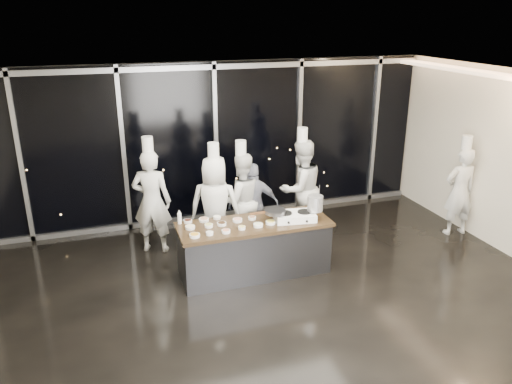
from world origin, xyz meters
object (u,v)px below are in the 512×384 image
(chef_left, at_px, (215,206))
(guest, at_px, (253,205))
(chef_right, at_px, (301,188))
(stove, at_px, (295,216))
(frying_pan, at_px, (275,211))
(stock_pot, at_px, (315,203))
(chef_center, at_px, (241,199))
(demo_counter, at_px, (254,248))
(chef_side, at_px, (460,191))
(chef_far_left, at_px, (152,201))

(chef_left, distance_m, guest, 0.78)
(chef_left, height_order, guest, chef_left)
(chef_right, bearing_deg, stove, 48.26)
(stove, bearing_deg, chef_left, 146.16)
(frying_pan, bearing_deg, guest, 98.56)
(stock_pot, xyz_separation_m, chef_center, (-0.88, 1.25, -0.28))
(demo_counter, height_order, frying_pan, frying_pan)
(demo_counter, bearing_deg, chef_center, 84.11)
(frying_pan, bearing_deg, chef_left, 137.70)
(stock_pot, height_order, chef_right, chef_right)
(stock_pot, distance_m, chef_left, 1.77)
(stock_pot, relative_size, chef_side, 0.13)
(demo_counter, distance_m, frying_pan, 0.70)
(stove, xyz_separation_m, frying_pan, (-0.33, 0.06, 0.10))
(chef_far_left, relative_size, chef_left, 1.04)
(chef_center, distance_m, chef_side, 4.17)
(frying_pan, distance_m, chef_right, 1.55)
(frying_pan, xyz_separation_m, chef_far_left, (-1.78, 1.40, -0.11))
(guest, bearing_deg, demo_counter, 84.30)
(stove, height_order, frying_pan, frying_pan)
(stock_pot, height_order, chef_side, chef_side)
(stove, xyz_separation_m, chef_right, (0.64, 1.27, -0.02))
(stock_pot, xyz_separation_m, chef_far_left, (-2.45, 1.50, -0.21))
(chef_left, distance_m, chef_center, 0.59)
(chef_far_left, height_order, chef_left, chef_far_left)
(chef_left, bearing_deg, chef_side, -166.42)
(chef_far_left, distance_m, guest, 1.81)
(stove, height_order, stock_pot, stock_pot)
(chef_center, bearing_deg, frying_pan, 100.24)
(chef_left, bearing_deg, chef_right, -149.51)
(chef_far_left, height_order, guest, chef_far_left)
(demo_counter, bearing_deg, guest, 72.75)
(stove, bearing_deg, stock_pot, 0.65)
(chef_center, xyz_separation_m, guest, (0.21, -0.07, -0.10))
(frying_pan, height_order, chef_far_left, chef_far_left)
(stove, bearing_deg, frying_pan, 178.09)
(chef_left, bearing_deg, demo_counter, 136.72)
(demo_counter, height_order, chef_center, chef_center)
(stove, distance_m, chef_right, 1.42)
(stock_pot, bearing_deg, stove, 172.54)
(demo_counter, xyz_separation_m, guest, (0.33, 1.05, 0.33))
(chef_far_left, xyz_separation_m, chef_left, (1.02, -0.48, -0.04))
(chef_center, bearing_deg, stock_pot, 124.66)
(frying_pan, distance_m, guest, 1.12)
(chef_left, bearing_deg, stove, 159.15)
(stove, relative_size, chef_side, 0.36)
(chef_center, bearing_deg, chef_left, 21.94)
(chef_far_left, bearing_deg, chef_side, -169.28)
(guest, height_order, chef_side, chef_side)
(chef_far_left, distance_m, chef_side, 5.76)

